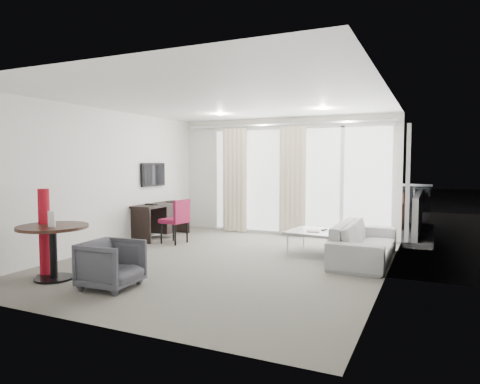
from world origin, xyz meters
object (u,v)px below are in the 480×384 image
at_px(rattan_chair_b, 387,211).
at_px(sofa, 364,242).
at_px(desk, 162,220).
at_px(rattan_chair_a, 349,211).
at_px(red_lamp, 45,233).
at_px(tub_armchair, 111,264).
at_px(desk_chair, 174,221).
at_px(coffee_table, 315,242).
at_px(round_table, 53,252).

bearing_deg(rattan_chair_b, sofa, -67.44).
xyz_separation_m(desk, rattan_chair_a, (3.38, 3.17, 0.03)).
bearing_deg(rattan_chair_a, red_lamp, -103.11).
bearing_deg(tub_armchair, sofa, -46.62).
bearing_deg(desk_chair, desk, 150.65).
height_order(desk, coffee_table, desk).
xyz_separation_m(round_table, coffee_table, (2.84, 3.20, -0.18)).
bearing_deg(tub_armchair, rattan_chair_b, -26.85).
bearing_deg(sofa, rattan_chair_b, -0.11).
relative_size(round_table, sofa, 0.44).
relative_size(tub_armchair, rattan_chair_b, 0.76).
bearing_deg(desk, desk_chair, -36.57).
distance_m(round_table, rattan_chair_a, 7.14).
xyz_separation_m(desk_chair, round_table, (-0.04, -2.94, -0.07)).
bearing_deg(rattan_chair_a, tub_armchair, -93.28).
xyz_separation_m(red_lamp, tub_armchair, (1.25, -0.06, -0.31)).
bearing_deg(round_table, red_lamp, 162.75).
distance_m(rattan_chair_a, rattan_chair_b, 0.93).
distance_m(desk, desk_chair, 0.76).
bearing_deg(coffee_table, sofa, -13.95).
bearing_deg(desk_chair, rattan_chair_a, 59.77).
xyz_separation_m(desk, desk_chair, (0.61, -0.45, 0.08)).
height_order(desk_chair, sofa, desk_chair).
relative_size(red_lamp, coffee_table, 1.40).
xyz_separation_m(desk_chair, rattan_chair_a, (2.78, 3.62, -0.04)).
bearing_deg(rattan_chair_a, rattan_chair_b, 8.38).
xyz_separation_m(desk, round_table, (0.57, -3.39, 0.01)).
height_order(round_table, red_lamp, red_lamp).
relative_size(round_table, coffee_table, 1.06).
bearing_deg(round_table, desk, 99.53).
bearing_deg(rattan_chair_b, rattan_chair_a, -161.08).
bearing_deg(rattan_chair_a, sofa, -63.54).
relative_size(desk_chair, round_table, 0.94).
distance_m(round_table, red_lamp, 0.36).
height_order(desk_chair, rattan_chair_a, desk_chair).
distance_m(desk_chair, round_table, 2.94).
distance_m(red_lamp, rattan_chair_a, 7.18).
bearing_deg(desk_chair, rattan_chair_b, 51.15).
xyz_separation_m(sofa, rattan_chair_b, (0.01, 3.53, 0.13)).
height_order(sofa, rattan_chair_b, rattan_chair_b).
distance_m(tub_armchair, rattan_chair_a, 6.80).
bearing_deg(rattan_chair_b, desk_chair, -113.39).
bearing_deg(rattan_chair_b, desk, -121.45).
relative_size(tub_armchair, sofa, 0.32).
xyz_separation_m(red_lamp, sofa, (3.98, 2.90, -0.31)).
distance_m(desk_chair, rattan_chair_b, 5.14).
height_order(desk, red_lamp, red_lamp).
relative_size(desk_chair, rattan_chair_b, 0.99).
xyz_separation_m(desk_chair, red_lamp, (-0.28, -2.86, 0.18)).
xyz_separation_m(round_table, tub_armchair, (1.01, 0.01, -0.07)).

